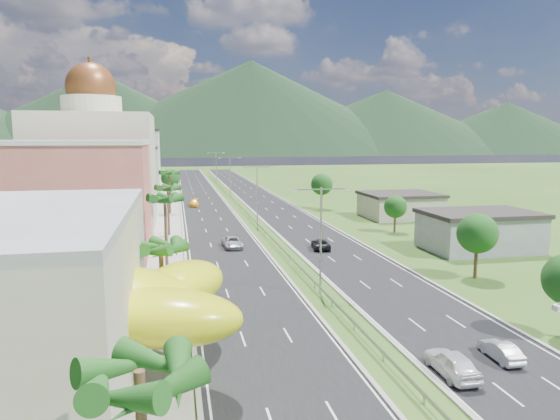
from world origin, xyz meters
TOP-DOWN VIEW (x-y plane):
  - ground at (0.00, 0.00)m, footprint 500.00×500.00m
  - road_left at (-7.50, 90.00)m, footprint 11.00×260.00m
  - road_right at (7.50, 90.00)m, footprint 11.00×260.00m
  - sidewalk_left at (-17.00, 90.00)m, footprint 7.00×260.00m
  - median_guardrail at (0.00, 71.99)m, footprint 0.10×216.06m
  - streetlight_median_b at (0.00, 10.00)m, footprint 6.04×0.25m
  - streetlight_median_c at (0.00, 50.00)m, footprint 6.04×0.25m
  - streetlight_median_d at (0.00, 95.00)m, footprint 6.04×0.25m
  - streetlight_median_e at (0.00, 140.00)m, footprint 6.04×0.25m
  - lime_canopy at (-20.00, -4.00)m, footprint 18.00×15.00m
  - pink_shophouse at (-28.00, 32.00)m, footprint 20.00×15.00m
  - domed_building at (-28.00, 55.00)m, footprint 20.00×20.00m
  - midrise_grey at (-27.00, 80.00)m, footprint 16.00×15.00m
  - midrise_beige at (-27.00, 102.00)m, footprint 16.00×15.00m
  - midrise_white at (-27.00, 125.00)m, footprint 16.00×15.00m
  - shed_near at (28.00, 25.00)m, footprint 15.00×10.00m
  - shed_far at (30.00, 55.00)m, footprint 14.00×12.00m
  - palm_tree_a at (-15.50, -22.00)m, footprint 3.60×3.60m
  - palm_tree_b at (-15.50, 2.00)m, footprint 3.60×3.60m
  - palm_tree_c at (-15.50, 22.00)m, footprint 3.60×3.60m
  - palm_tree_d at (-15.50, 45.00)m, footprint 3.60×3.60m
  - palm_tree_e at (-15.50, 70.00)m, footprint 3.60×3.60m
  - leafy_tree_lfar at (-15.50, 95.00)m, footprint 4.90×4.90m
  - leafy_tree_rb at (19.00, 12.00)m, footprint 4.55×4.55m
  - leafy_tree_rc at (22.00, 40.00)m, footprint 3.85×3.85m
  - leafy_tree_rd at (18.00, 70.00)m, footprint 4.90×4.90m
  - mountain_ridge at (60.00, 450.00)m, footprint 860.00×140.00m
  - car_dark_left at (-11.78, 9.34)m, footprint 2.14×4.41m
  - car_silver_mid_left at (-6.38, 33.56)m, footprint 2.81×5.69m
  - car_yellow_far_left at (-10.09, 80.14)m, footprint 2.61×5.60m
  - car_white_near_right at (3.63, -8.93)m, footprint 2.05×5.00m
  - car_silver_right at (8.35, -7.48)m, footprint 1.50×4.02m
  - car_dark_far_right at (5.99, 30.06)m, footprint 3.17×5.47m
  - motorcycle at (-10.49, 8.80)m, footprint 0.75×1.99m

SIDE VIEW (x-z plane):
  - ground at x=0.00m, z-range 0.00..0.00m
  - mountain_ridge at x=60.00m, z-range -45.00..45.00m
  - road_left at x=-7.50m, z-range 0.00..0.04m
  - road_right at x=7.50m, z-range 0.00..0.04m
  - sidewalk_left at x=-17.00m, z-range 0.00..0.12m
  - median_guardrail at x=0.00m, z-range 0.24..1.00m
  - motorcycle at x=-10.49m, z-range 0.04..1.28m
  - car_silver_right at x=8.35m, z-range 0.04..1.35m
  - car_dark_left at x=-11.78m, z-range 0.04..1.43m
  - car_dark_far_right at x=5.99m, z-range 0.04..1.47m
  - car_silver_mid_left at x=-6.38m, z-range 0.04..1.59m
  - car_yellow_far_left at x=-10.09m, z-range 0.04..1.62m
  - car_white_near_right at x=3.63m, z-range 0.04..1.74m
  - shed_far at x=30.00m, z-range 0.00..4.40m
  - shed_near at x=28.00m, z-range 0.00..5.00m
  - leafy_tree_rc at x=22.00m, z-range 1.21..7.54m
  - lime_canopy at x=-20.00m, z-range 1.29..8.69m
  - leafy_tree_rb at x=19.00m, z-range 1.44..8.92m
  - leafy_tree_lfar at x=-15.50m, z-range 1.55..9.60m
  - leafy_tree_rd at x=18.00m, z-range 1.55..9.60m
  - midrise_beige at x=-27.00m, z-range 0.00..13.00m
  - streetlight_median_b at x=0.00m, z-range 1.25..12.25m
  - streetlight_median_c at x=0.00m, z-range 1.25..12.25m
  - streetlight_median_d at x=0.00m, z-range 1.25..12.25m
  - streetlight_median_e at x=0.00m, z-range 1.25..12.25m
  - palm_tree_b at x=-15.50m, z-range 3.01..11.11m
  - pink_shophouse at x=-28.00m, z-range 0.00..15.00m
  - palm_tree_d at x=-15.50m, z-range 3.24..11.84m
  - midrise_grey at x=-27.00m, z-range 0.00..16.00m
  - palm_tree_a at x=-15.50m, z-range 3.47..12.57m
  - palm_tree_e at x=-15.50m, z-range 3.61..13.01m
  - palm_tree_c at x=-15.50m, z-range 3.70..13.30m
  - midrise_white at x=-27.00m, z-range 0.00..18.00m
  - domed_building at x=-28.00m, z-range -3.00..25.70m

